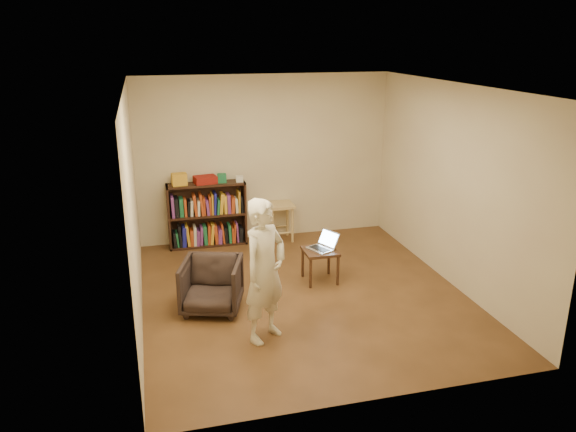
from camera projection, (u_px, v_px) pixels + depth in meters
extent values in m
plane|color=#462D16|center=(303.00, 294.00, 7.17)|extent=(4.50, 4.50, 0.00)
plane|color=silver|center=(305.00, 87.00, 6.37)|extent=(4.50, 4.50, 0.00)
plane|color=beige|center=(265.00, 158.00, 8.84)|extent=(4.00, 0.00, 4.00)
plane|color=beige|center=(133.00, 209.00, 6.29)|extent=(0.00, 4.50, 4.50)
plane|color=beige|center=(453.00, 186.00, 7.24)|extent=(0.00, 4.50, 4.50)
cube|color=black|center=(169.00, 217.00, 8.56)|extent=(0.03, 0.30, 1.00)
cube|color=black|center=(244.00, 212.00, 8.84)|extent=(0.03, 0.30, 1.00)
cube|color=black|center=(206.00, 212.00, 8.83)|extent=(1.20, 0.02, 1.00)
cube|color=black|center=(209.00, 244.00, 8.85)|extent=(1.20, 0.30, 0.03)
cube|color=black|center=(207.00, 215.00, 8.70)|extent=(1.14, 0.30, 0.03)
cube|color=black|center=(206.00, 184.00, 8.55)|extent=(1.20, 0.30, 0.03)
cube|color=gold|center=(179.00, 179.00, 8.42)|extent=(0.23, 0.18, 0.18)
cube|color=maroon|center=(205.00, 180.00, 8.54)|extent=(0.36, 0.29, 0.11)
cube|color=#1B673B|center=(222.00, 178.00, 8.59)|extent=(0.14, 0.14, 0.13)
cube|color=silver|center=(239.00, 179.00, 8.63)|extent=(0.12, 0.12, 0.09)
cube|color=#A58450|center=(280.00, 205.00, 8.90)|extent=(0.42, 0.42, 0.04)
cylinder|color=#A58450|center=(272.00, 227.00, 8.81)|extent=(0.04, 0.04, 0.56)
cylinder|color=#A58450|center=(292.00, 225.00, 8.89)|extent=(0.04, 0.04, 0.56)
cylinder|color=#A58450|center=(268.00, 221.00, 9.11)|extent=(0.04, 0.04, 0.56)
cylinder|color=#A58450|center=(287.00, 219.00, 9.19)|extent=(0.04, 0.04, 0.56)
imported|color=black|center=(212.00, 285.00, 6.68)|extent=(0.86, 0.87, 0.64)
cube|color=black|center=(320.00, 251.00, 7.44)|extent=(0.43, 0.43, 0.04)
cylinder|color=black|center=(311.00, 274.00, 7.29)|extent=(0.04, 0.04, 0.40)
cylinder|color=black|center=(338.00, 271.00, 7.38)|extent=(0.04, 0.04, 0.40)
cylinder|color=black|center=(303.00, 263.00, 7.64)|extent=(0.04, 0.04, 0.40)
cylinder|color=black|center=(329.00, 260.00, 7.73)|extent=(0.04, 0.04, 0.40)
cube|color=silver|center=(319.00, 249.00, 7.44)|extent=(0.35, 0.39, 0.02)
cube|color=black|center=(319.00, 248.00, 7.43)|extent=(0.23, 0.30, 0.00)
cube|color=silver|center=(329.00, 239.00, 7.51)|extent=(0.24, 0.34, 0.21)
cube|color=#B6E0FF|center=(329.00, 239.00, 7.51)|extent=(0.21, 0.30, 0.17)
imported|color=beige|center=(265.00, 271.00, 5.92)|extent=(0.69, 0.65, 1.58)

